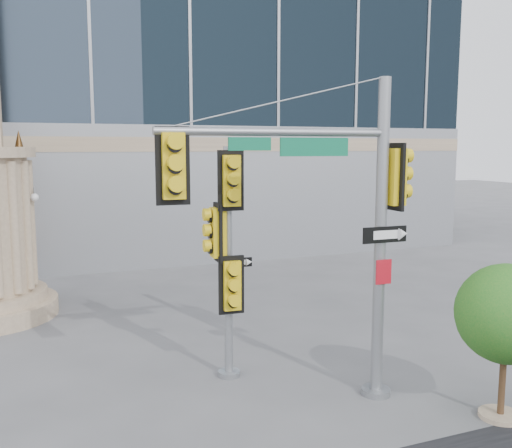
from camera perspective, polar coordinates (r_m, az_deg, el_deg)
name	(u,v)px	position (r m, az deg, el deg)	size (l,w,h in m)	color
ground	(289,410)	(11.74, 3.35, -18.04)	(120.00, 120.00, 0.00)	#545456
main_signal_pole	(329,205)	(10.99, 7.35, 1.86)	(5.00, 0.61, 6.44)	slate
secondary_signal_pole	(227,245)	(12.28, -2.91, -2.13)	(0.88, 0.68, 5.11)	slate
street_tree	(507,318)	(11.70, 23.81, -8.55)	(1.91, 1.86, 2.97)	gray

